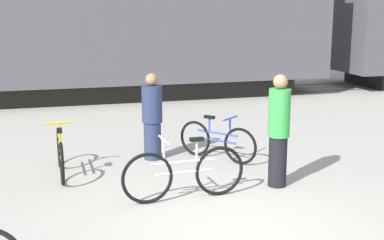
% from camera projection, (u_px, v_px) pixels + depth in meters
% --- Properties ---
extents(ground_plane, '(80.00, 80.00, 0.00)m').
position_uv_depth(ground_plane, '(236.00, 225.00, 6.83)').
color(ground_plane, '#A8A399').
extents(freight_train, '(39.09, 3.11, 5.43)m').
position_uv_depth(freight_train, '(120.00, 1.00, 15.68)').
color(freight_train, black).
rests_on(freight_train, ground_plane).
extents(rail_near, '(51.09, 0.07, 0.01)m').
position_uv_depth(rail_near, '(126.00, 100.00, 15.61)').
color(rail_near, '#4C4238').
rests_on(rail_near, ground_plane).
extents(rail_far, '(51.09, 0.07, 0.01)m').
position_uv_depth(rail_far, '(120.00, 93.00, 16.96)').
color(rail_far, '#4C4238').
rests_on(rail_far, ground_plane).
extents(bicycle_yellow, '(0.46, 1.66, 0.85)m').
position_uv_depth(bicycle_yellow, '(60.00, 154.00, 8.75)').
color(bicycle_yellow, black).
rests_on(bicycle_yellow, ground_plane).
extents(bicycle_silver, '(1.83, 0.46, 0.93)m').
position_uv_depth(bicycle_silver, '(184.00, 173.00, 7.65)').
color(bicycle_silver, black).
rests_on(bicycle_silver, ground_plane).
extents(bicycle_blue, '(1.07, 1.28, 0.82)m').
position_uv_depth(bicycle_blue, '(217.00, 141.00, 9.63)').
color(bicycle_blue, black).
rests_on(bicycle_blue, ground_plane).
extents(person_in_navy, '(0.37, 0.37, 1.57)m').
position_uv_depth(person_in_navy, '(152.00, 117.00, 9.59)').
color(person_in_navy, '#283351').
rests_on(person_in_navy, ground_plane).
extents(person_in_green, '(0.33, 0.33, 1.74)m').
position_uv_depth(person_in_green, '(279.00, 131.00, 8.12)').
color(person_in_green, black).
rests_on(person_in_green, ground_plane).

